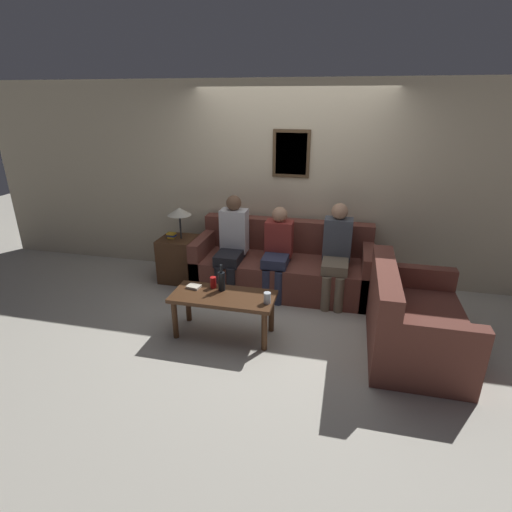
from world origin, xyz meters
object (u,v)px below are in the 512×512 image
(drinking_glass, at_px, (267,298))
(person_right, at_px, (336,250))
(couch_side, at_px, (411,324))
(couch_main, at_px, (283,267))
(wine_bottle, at_px, (222,281))
(coffee_table, at_px, (223,301))
(person_middle, at_px, (277,249))
(person_left, at_px, (232,242))

(drinking_glass, relative_size, person_right, 0.09)
(couch_side, bearing_deg, drinking_glass, 98.33)
(couch_main, relative_size, couch_side, 1.68)
(wine_bottle, distance_m, person_right, 1.52)
(couch_main, bearing_deg, drinking_glass, -87.27)
(drinking_glass, bearing_deg, coffee_table, 172.42)
(couch_side, bearing_deg, wine_bottle, 91.12)
(person_middle, bearing_deg, person_right, 1.97)
(coffee_table, distance_m, person_left, 1.14)
(coffee_table, xyz_separation_m, wine_bottle, (-0.05, 0.10, 0.18))
(coffee_table, xyz_separation_m, person_left, (-0.22, 1.09, 0.26))
(couch_side, xyz_separation_m, wine_bottle, (-1.93, -0.04, 0.27))
(wine_bottle, xyz_separation_m, drinking_glass, (0.53, -0.17, -0.05))
(couch_side, distance_m, coffee_table, 1.89)
(drinking_glass, bearing_deg, couch_side, 8.33)
(couch_main, bearing_deg, couch_side, -37.16)
(coffee_table, relative_size, person_left, 0.87)
(wine_bottle, height_order, drinking_glass, wine_bottle)
(couch_side, relative_size, person_right, 1.12)
(drinking_glass, relative_size, person_middle, 0.10)
(coffee_table, relative_size, drinking_glass, 9.53)
(couch_main, relative_size, person_left, 1.83)
(coffee_table, bearing_deg, person_left, 101.55)
(wine_bottle, xyz_separation_m, person_left, (-0.18, 0.98, 0.08))
(couch_side, xyz_separation_m, drinking_glass, (-1.41, -0.21, 0.22))
(couch_side, height_order, person_right, person_right)
(wine_bottle, bearing_deg, drinking_glass, -17.67)
(coffee_table, distance_m, drinking_glass, 0.50)
(drinking_glass, xyz_separation_m, person_right, (0.61, 1.18, 0.12))
(person_right, bearing_deg, wine_bottle, -138.50)
(drinking_glass, distance_m, person_right, 1.33)
(couch_main, distance_m, person_right, 0.77)
(wine_bottle, bearing_deg, person_middle, 67.10)
(couch_main, xyz_separation_m, person_right, (0.68, -0.14, 0.34))
(couch_side, distance_m, person_left, 2.34)
(person_middle, bearing_deg, person_left, 179.95)
(couch_main, relative_size, coffee_table, 2.10)
(coffee_table, xyz_separation_m, drinking_glass, (0.48, -0.06, 0.13))
(wine_bottle, bearing_deg, coffee_table, -65.76)
(person_left, bearing_deg, person_right, 1.06)
(couch_main, height_order, drinking_glass, couch_main)
(drinking_glass, bearing_deg, person_left, 121.39)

